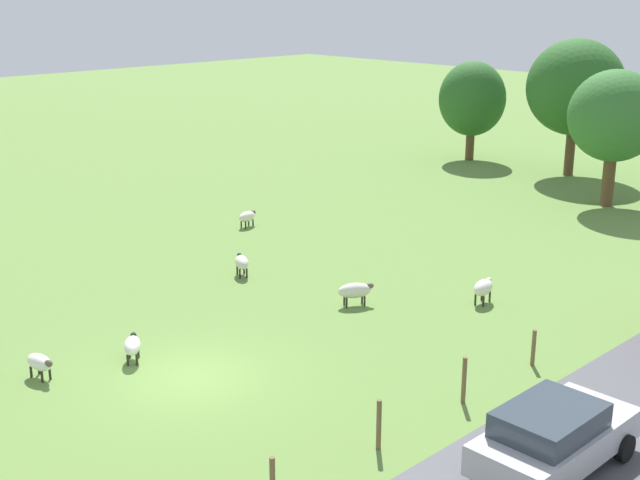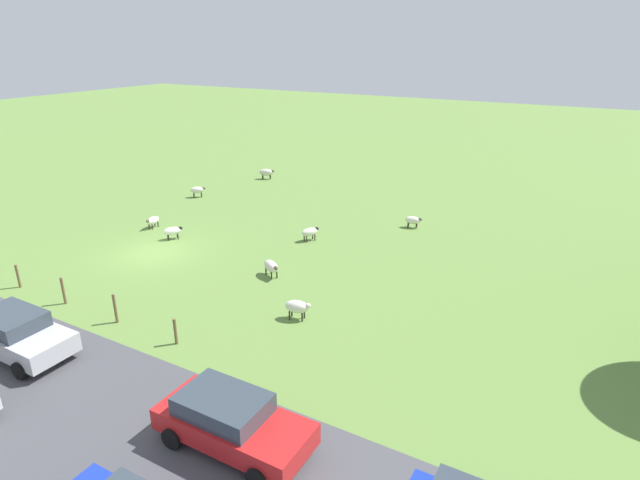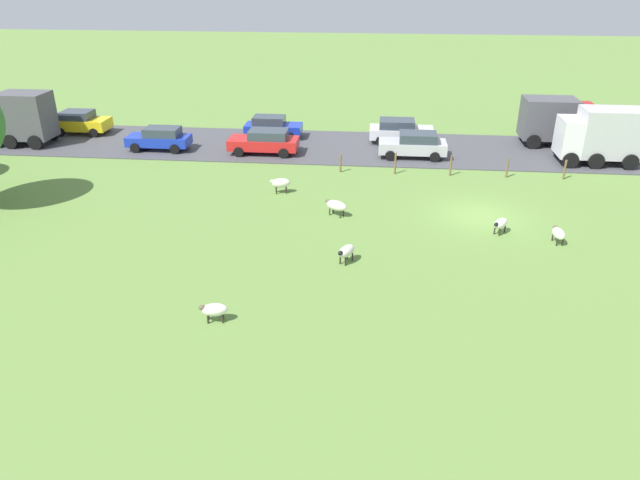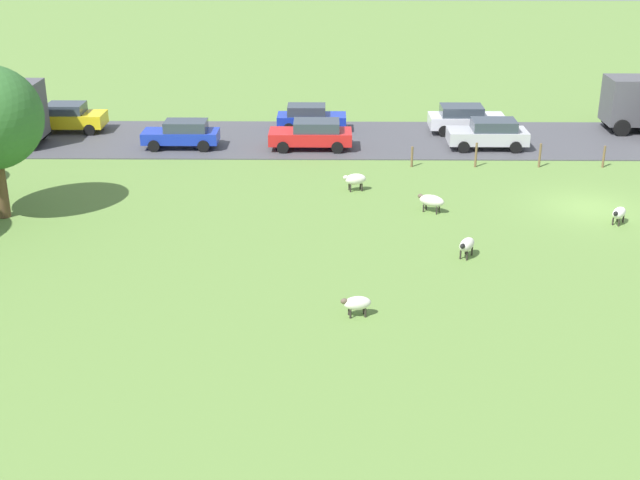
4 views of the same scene
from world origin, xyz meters
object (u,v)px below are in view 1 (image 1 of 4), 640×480
object	(u,v)px
sheep_3	(132,345)
sheep_1	(483,288)
sheep_0	(247,217)
sheep_7	(242,262)
tree_0	(615,116)
sheep_5	(40,363)
sheep_2	(355,291)
car_1	(554,436)
tree_2	(575,87)
tree_1	(472,99)

from	to	relation	value
sheep_3	sheep_1	bearing A→B (deg)	68.90
sheep_0	sheep_7	bearing A→B (deg)	-41.21
sheep_3	tree_0	bearing A→B (deg)	88.66
sheep_3	sheep_5	world-z (taller)	sheep_3
sheep_2	sheep_7	size ratio (longest dim) A/B	1.10
sheep_0	sheep_1	distance (m)	12.93
sheep_7	car_1	size ratio (longest dim) A/B	0.26
tree_0	tree_2	xyz separation A→B (m)	(-4.90, 4.84, 0.57)
sheep_1	tree_0	distance (m)	16.27
tree_1	tree_0	bearing A→B (deg)	-21.13
sheep_0	sheep_7	xyz separation A→B (m)	(4.99, -4.37, 0.05)
sheep_3	tree_0	xyz separation A→B (m)	(0.62, 26.46, 3.87)
sheep_0	sheep_5	xyz separation A→B (m)	(7.85, -13.80, 0.01)
car_1	tree_2	bearing A→B (deg)	119.57
sheep_1	tree_0	size ratio (longest dim) A/B	0.18
sheep_7	tree_1	distance (m)	25.17
sheep_1	tree_2	size ratio (longest dim) A/B	0.15
sheep_3	tree_1	bearing A→B (deg)	109.36
sheep_3	tree_2	xyz separation A→B (m)	(-4.28, 31.30, 4.44)
sheep_1	sheep_3	bearing A→B (deg)	-111.10
sheep_0	tree_0	distance (m)	18.14
sheep_5	tree_1	world-z (taller)	tree_1
sheep_1	sheep_3	distance (m)	11.86
tree_0	sheep_2	bearing A→B (deg)	-87.66
tree_0	sheep_5	bearing A→B (deg)	-92.82
sheep_3	sheep_7	size ratio (longest dim) A/B	0.92
sheep_3	tree_0	world-z (taller)	tree_0
tree_2	sheep_0	bearing A→B (deg)	-102.40
sheep_5	sheep_0	bearing A→B (deg)	119.65
sheep_5	car_1	distance (m)	13.66
sheep_3	tree_0	size ratio (longest dim) A/B	0.16
sheep_2	car_1	bearing A→B (deg)	-22.79
car_1	sheep_1	bearing A→B (deg)	133.77
sheep_2	sheep_5	bearing A→B (deg)	-102.07
sheep_2	tree_1	world-z (taller)	tree_1
sheep_3	car_1	xyz separation A→B (m)	(11.46, 3.56, 0.39)
tree_2	tree_1	bearing A→B (deg)	-176.47
tree_2	tree_0	bearing A→B (deg)	-44.67
sheep_5	tree_0	size ratio (longest dim) A/B	0.17
sheep_5	sheep_7	xyz separation A→B (m)	(-2.86, 9.42, 0.05)
sheep_2	sheep_7	distance (m)	5.11
sheep_2	sheep_5	distance (m)	10.45
sheep_0	tree_1	world-z (taller)	tree_1
sheep_7	car_1	xyz separation A→B (m)	(15.13, -3.43, 0.36)
tree_2	car_1	size ratio (longest dim) A/B	1.77
tree_1	car_1	world-z (taller)	tree_1
tree_0	tree_1	distance (m)	12.32
tree_0	sheep_1	bearing A→B (deg)	-76.65
tree_2	sheep_1	bearing A→B (deg)	-67.10
tree_2	sheep_7	bearing A→B (deg)	-88.56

